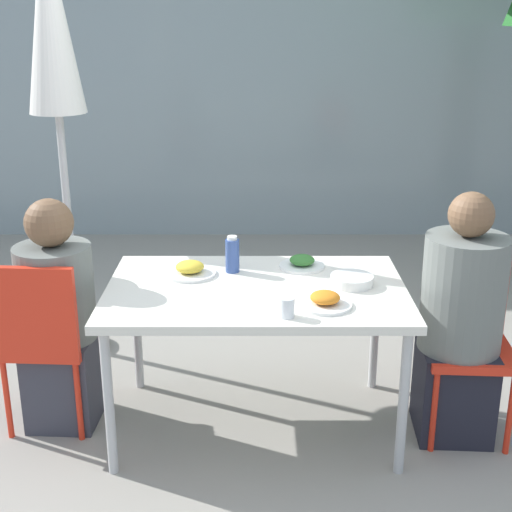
{
  "coord_description": "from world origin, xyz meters",
  "views": [
    {
      "loc": [
        0.0,
        -3.04,
        1.91
      ],
      "look_at": [
        0.0,
        0.0,
        0.88
      ],
      "focal_mm": 50.0,
      "sensor_mm": 36.0,
      "label": 1
    }
  ],
  "objects_px": {
    "person_left": "(59,322)",
    "closed_umbrella": "(53,43)",
    "chair_right": "(466,328)",
    "salad_bowl": "(352,280)",
    "bottle": "(232,255)",
    "chair_left": "(43,333)",
    "person_right": "(460,327)",
    "drinking_cup": "(287,307)"
  },
  "relations": [
    {
      "from": "salad_bowl",
      "to": "drinking_cup",
      "type": "bearing_deg",
      "value": -130.93
    },
    {
      "from": "closed_umbrella",
      "to": "salad_bowl",
      "type": "bearing_deg",
      "value": -28.62
    },
    {
      "from": "person_right",
      "to": "bottle",
      "type": "height_order",
      "value": "person_right"
    },
    {
      "from": "closed_umbrella",
      "to": "drinking_cup",
      "type": "height_order",
      "value": "closed_umbrella"
    },
    {
      "from": "chair_left",
      "to": "bottle",
      "type": "bearing_deg",
      "value": 17.9
    },
    {
      "from": "person_left",
      "to": "drinking_cup",
      "type": "relative_size",
      "value": 13.39
    },
    {
      "from": "person_left",
      "to": "chair_right",
      "type": "height_order",
      "value": "person_left"
    },
    {
      "from": "chair_left",
      "to": "closed_umbrella",
      "type": "distance_m",
      "value": 1.53
    },
    {
      "from": "closed_umbrella",
      "to": "drinking_cup",
      "type": "distance_m",
      "value": 1.96
    },
    {
      "from": "chair_left",
      "to": "drinking_cup",
      "type": "bearing_deg",
      "value": -12.49
    },
    {
      "from": "salad_bowl",
      "to": "person_right",
      "type": "bearing_deg",
      "value": -9.22
    },
    {
      "from": "chair_left",
      "to": "salad_bowl",
      "type": "relative_size",
      "value": 4.36
    },
    {
      "from": "chair_right",
      "to": "closed_umbrella",
      "type": "bearing_deg",
      "value": -18.48
    },
    {
      "from": "chair_right",
      "to": "person_right",
      "type": "relative_size",
      "value": 0.73
    },
    {
      "from": "person_left",
      "to": "person_right",
      "type": "bearing_deg",
      "value": -0.14
    },
    {
      "from": "bottle",
      "to": "person_left",
      "type": "bearing_deg",
      "value": -169.39
    },
    {
      "from": "chair_right",
      "to": "salad_bowl",
      "type": "xyz_separation_m",
      "value": [
        -0.55,
        0.0,
        0.24
      ]
    },
    {
      "from": "person_left",
      "to": "person_right",
      "type": "height_order",
      "value": "person_right"
    },
    {
      "from": "chair_left",
      "to": "person_left",
      "type": "xyz_separation_m",
      "value": [
        0.05,
        0.08,
        0.02
      ]
    },
    {
      "from": "chair_left",
      "to": "chair_right",
      "type": "height_order",
      "value": "same"
    },
    {
      "from": "chair_left",
      "to": "person_left",
      "type": "bearing_deg",
      "value": 58.06
    },
    {
      "from": "person_left",
      "to": "person_right",
      "type": "relative_size",
      "value": 0.95
    },
    {
      "from": "person_left",
      "to": "bottle",
      "type": "distance_m",
      "value": 0.88
    },
    {
      "from": "person_right",
      "to": "salad_bowl",
      "type": "bearing_deg",
      "value": -5.83
    },
    {
      "from": "chair_left",
      "to": "drinking_cup",
      "type": "relative_size",
      "value": 10.29
    },
    {
      "from": "person_left",
      "to": "closed_umbrella",
      "type": "bearing_deg",
      "value": 102.37
    },
    {
      "from": "chair_left",
      "to": "salad_bowl",
      "type": "bearing_deg",
      "value": 5.16
    },
    {
      "from": "person_right",
      "to": "chair_right",
      "type": "bearing_deg",
      "value": -121.94
    },
    {
      "from": "person_left",
      "to": "salad_bowl",
      "type": "xyz_separation_m",
      "value": [
        1.38,
        -0.03,
        0.22
      ]
    },
    {
      "from": "chair_right",
      "to": "person_right",
      "type": "bearing_deg",
      "value": 58.06
    },
    {
      "from": "chair_right",
      "to": "person_right",
      "type": "distance_m",
      "value": 0.1
    },
    {
      "from": "chair_left",
      "to": "person_left",
      "type": "distance_m",
      "value": 0.1
    },
    {
      "from": "salad_bowl",
      "to": "closed_umbrella",
      "type": "bearing_deg",
      "value": 151.38
    },
    {
      "from": "chair_right",
      "to": "bottle",
      "type": "height_order",
      "value": "bottle"
    },
    {
      "from": "chair_right",
      "to": "bottle",
      "type": "distance_m",
      "value": 1.16
    },
    {
      "from": "chair_left",
      "to": "drinking_cup",
      "type": "xyz_separation_m",
      "value": [
        1.12,
        -0.31,
        0.26
      ]
    },
    {
      "from": "person_left",
      "to": "drinking_cup",
      "type": "height_order",
      "value": "person_left"
    },
    {
      "from": "person_left",
      "to": "chair_right",
      "type": "relative_size",
      "value": 1.3
    },
    {
      "from": "person_left",
      "to": "drinking_cup",
      "type": "distance_m",
      "value": 1.16
    },
    {
      "from": "closed_umbrella",
      "to": "bottle",
      "type": "xyz_separation_m",
      "value": [
        0.95,
        -0.64,
        -0.95
      ]
    },
    {
      "from": "closed_umbrella",
      "to": "salad_bowl",
      "type": "distance_m",
      "value": 2.0
    },
    {
      "from": "person_left",
      "to": "chair_right",
      "type": "distance_m",
      "value": 1.93
    }
  ]
}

